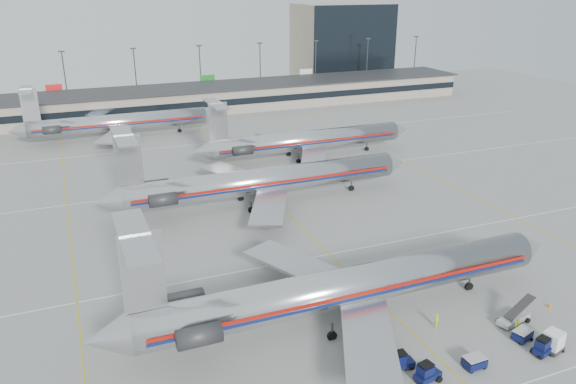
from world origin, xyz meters
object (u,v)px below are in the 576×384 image
jet_second_row (259,181)px  tug_center (427,373)px  belt_loader (514,317)px  jet_foreground (341,287)px  uld_container (553,341)px

jet_second_row → tug_center: (-0.28, -43.79, -2.94)m
belt_loader → jet_second_row: bearing=94.7°
tug_center → belt_loader: size_ratio=0.53×
jet_foreground → belt_loader: bearing=-23.5°
jet_second_row → uld_container: 46.54m
jet_foreground → belt_loader: (15.99, -6.94, -3.17)m
jet_foreground → tug_center: jet_foreground is taller
uld_container → jet_foreground: bearing=127.5°
tug_center → belt_loader: bearing=6.4°
tug_center → uld_container: (13.34, -0.80, 0.16)m
jet_foreground → uld_container: bearing=-36.6°
jet_foreground → belt_loader: jet_foreground is taller
jet_second_row → uld_container: size_ratio=22.13×
tug_center → jet_second_row: bearing=78.9°
tug_center → belt_loader: (13.36, 4.10, -0.21)m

